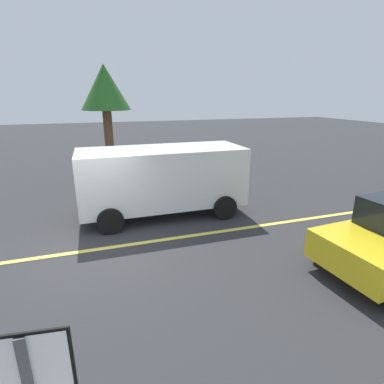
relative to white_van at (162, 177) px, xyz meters
The scene contains 4 objects.
ground_plane 3.13m from the white_van, 138.25° to the right, with size 80.00×80.00×0.00m, color #2D2D30.
lane_marking_centre 2.44m from the white_van, 65.64° to the right, with size 28.00×0.16×0.01m, color #E0D14C.
white_van is the anchor object (origin of this frame).
tree_left_verge 5.47m from the white_van, 105.86° to the left, with size 2.07×2.07×5.03m.
Camera 1 is at (0.08, -7.44, 3.79)m, focal length 28.53 mm.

